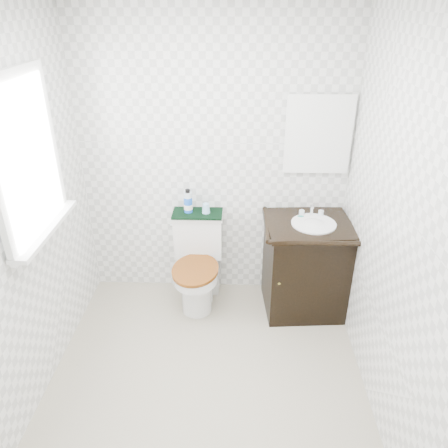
# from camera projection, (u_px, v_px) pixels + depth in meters

# --- Properties ---
(floor) EXTENTS (2.40, 2.40, 0.00)m
(floor) POSITION_uv_depth(u_px,v_px,m) (206.00, 384.00, 3.04)
(floor) COLOR #A59D85
(floor) RESTS_ON ground
(wall_back) EXTENTS (2.40, 0.00, 2.40)m
(wall_back) POSITION_uv_depth(u_px,v_px,m) (214.00, 163.00, 3.55)
(wall_back) COLOR white
(wall_back) RESTS_ON ground
(wall_front) EXTENTS (2.40, 0.00, 2.40)m
(wall_front) POSITION_uv_depth(u_px,v_px,m) (173.00, 410.00, 1.42)
(wall_front) COLOR white
(wall_front) RESTS_ON ground
(wall_left) EXTENTS (0.00, 2.40, 2.40)m
(wall_left) POSITION_uv_depth(u_px,v_px,m) (13.00, 230.00, 2.52)
(wall_left) COLOR white
(wall_left) RESTS_ON ground
(wall_right) EXTENTS (0.00, 2.40, 2.40)m
(wall_right) POSITION_uv_depth(u_px,v_px,m) (397.00, 237.00, 2.45)
(wall_right) COLOR white
(wall_right) RESTS_ON ground
(window) EXTENTS (0.02, 0.70, 0.90)m
(window) POSITION_uv_depth(u_px,v_px,m) (24.00, 159.00, 2.58)
(window) COLOR white
(window) RESTS_ON wall_left
(mirror) EXTENTS (0.50, 0.02, 0.60)m
(mirror) POSITION_uv_depth(u_px,v_px,m) (318.00, 135.00, 3.39)
(mirror) COLOR silver
(mirror) RESTS_ON wall_back
(toilet) EXTENTS (0.43, 0.64, 0.79)m
(toilet) POSITION_uv_depth(u_px,v_px,m) (198.00, 266.00, 3.75)
(toilet) COLOR white
(toilet) RESTS_ON floor
(vanity) EXTENTS (0.72, 0.63, 0.92)m
(vanity) POSITION_uv_depth(u_px,v_px,m) (305.00, 264.00, 3.62)
(vanity) COLOR black
(vanity) RESTS_ON floor
(trash_bin) EXTENTS (0.20, 0.16, 0.28)m
(trash_bin) POSITION_uv_depth(u_px,v_px,m) (209.00, 277.00, 3.95)
(trash_bin) COLOR silver
(trash_bin) RESTS_ON floor
(towel) EXTENTS (0.42, 0.22, 0.02)m
(towel) POSITION_uv_depth(u_px,v_px,m) (197.00, 213.00, 3.65)
(towel) COLOR black
(towel) RESTS_ON toilet
(mouthwash_bottle) EXTENTS (0.07, 0.07, 0.20)m
(mouthwash_bottle) POSITION_uv_depth(u_px,v_px,m) (188.00, 202.00, 3.61)
(mouthwash_bottle) COLOR blue
(mouthwash_bottle) RESTS_ON towel
(cup) EXTENTS (0.07, 0.07, 0.08)m
(cup) POSITION_uv_depth(u_px,v_px,m) (206.00, 208.00, 3.62)
(cup) COLOR #90C7EC
(cup) RESTS_ON towel
(soap_bar) EXTENTS (0.07, 0.04, 0.02)m
(soap_bar) POSITION_uv_depth(u_px,v_px,m) (301.00, 217.00, 3.51)
(soap_bar) COLOR #187568
(soap_bar) RESTS_ON vanity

